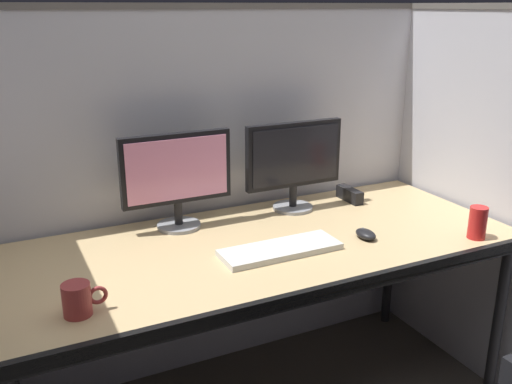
{
  "coord_description": "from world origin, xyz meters",
  "views": [
    {
      "loc": [
        -0.85,
        -1.4,
        1.56
      ],
      "look_at": [
        0.0,
        0.35,
        0.92
      ],
      "focal_mm": 39.71,
      "sensor_mm": 36.0,
      "label": 1
    }
  ],
  "objects": [
    {
      "name": "monitor_right",
      "position": [
        0.28,
        0.56,
        0.96
      ],
      "size": [
        0.43,
        0.17,
        0.37
      ],
      "color": "gray",
      "rests_on": "desk"
    },
    {
      "name": "computer_mouse",
      "position": [
        0.36,
        0.17,
        0.76
      ],
      "size": [
        0.06,
        0.1,
        0.04
      ],
      "color": "black",
      "rests_on": "desk"
    },
    {
      "name": "red_stapler",
      "position": [
        0.56,
        0.55,
        0.77
      ],
      "size": [
        0.04,
        0.15,
        0.06
      ],
      "primitive_type": "cube",
      "color": "black",
      "rests_on": "desk"
    },
    {
      "name": "soda_can",
      "position": [
        0.74,
        -0.01,
        0.8
      ],
      "size": [
        0.07,
        0.07,
        0.12
      ],
      "primitive_type": "cylinder",
      "color": "red",
      "rests_on": "desk"
    },
    {
      "name": "desk",
      "position": [
        0.0,
        0.29,
        0.69
      ],
      "size": [
        1.9,
        0.8,
        0.74
      ],
      "color": "tan",
      "rests_on": "ground"
    },
    {
      "name": "keyboard_main",
      "position": [
        0.02,
        0.19,
        0.75
      ],
      "size": [
        0.43,
        0.15,
        0.02
      ],
      "primitive_type": "cube",
      "color": "silver",
      "rests_on": "desk"
    },
    {
      "name": "cubicle_partition_right",
      "position": [
        0.99,
        0.2,
        0.79
      ],
      "size": [
        0.06,
        1.41,
        1.57
      ],
      "color": "silver",
      "rests_on": "ground"
    },
    {
      "name": "monitor_left",
      "position": [
        -0.22,
        0.58,
        0.96
      ],
      "size": [
        0.43,
        0.17,
        0.37
      ],
      "color": "gray",
      "rests_on": "desk"
    },
    {
      "name": "coffee_mug",
      "position": [
        -0.69,
        0.07,
        0.79
      ],
      "size": [
        0.13,
        0.08,
        0.09
      ],
      "color": "#993333",
      "rests_on": "desk"
    },
    {
      "name": "cubicle_partition_rear",
      "position": [
        0.0,
        0.74,
        0.79
      ],
      "size": [
        2.21,
        0.06,
        1.57
      ],
      "color": "silver",
      "rests_on": "ground"
    }
  ]
}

